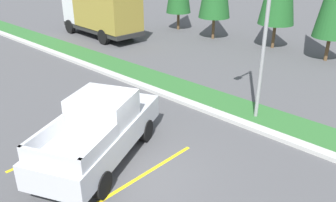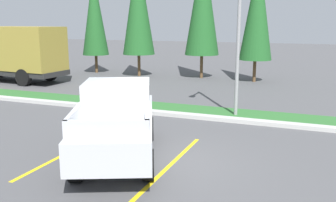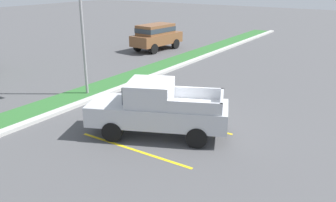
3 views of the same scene
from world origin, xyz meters
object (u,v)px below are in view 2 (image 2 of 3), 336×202
object	(u,v)px
pickup_truck_main	(117,121)
street_light	(238,20)
cypress_tree_center	(203,0)
cypress_tree_right_inner	(257,8)
cargo_truck_distant	(15,52)
cypress_tree_left_inner	(138,3)
cypress_tree_leftmost	(94,13)

from	to	relation	value
pickup_truck_main	street_light	world-z (taller)	street_light
cypress_tree_center	cypress_tree_right_inner	xyz separation A→B (m)	(3.55, -0.36, -0.56)
street_light	cypress_tree_center	size ratio (longest dim) A/B	0.75
pickup_truck_main	street_light	size ratio (longest dim) A/B	0.86
cargo_truck_distant	cypress_tree_left_inner	distance (m)	8.47
street_light	cypress_tree_right_inner	size ratio (longest dim) A/B	0.84
street_light	cypress_tree_center	xyz separation A→B (m)	(-4.30, 9.72, 1.30)
cypress_tree_leftmost	cypress_tree_right_inner	size ratio (longest dim) A/B	0.95
pickup_truck_main	street_light	bearing A→B (deg)	70.01
street_light	cypress_tree_left_inner	size ratio (longest dim) A/B	0.77
pickup_truck_main	cypress_tree_center	distance (m)	16.09
pickup_truck_main	cargo_truck_distant	bearing A→B (deg)	142.44
cargo_truck_distant	cypress_tree_right_inner	xyz separation A→B (m)	(13.86, 5.41, 2.66)
pickup_truck_main	cargo_truck_distant	xyz separation A→B (m)	(-12.54, 9.64, 0.81)
cargo_truck_distant	cypress_tree_right_inner	bearing A→B (deg)	21.32
cypress_tree_left_inner	cargo_truck_distant	bearing A→B (deg)	-140.03
cargo_truck_distant	cypress_tree_right_inner	distance (m)	15.12
street_light	cypress_tree_center	bearing A→B (deg)	113.86
cargo_truck_distant	street_light	xyz separation A→B (m)	(14.61, -3.95, 1.92)
pickup_truck_main	cypress_tree_leftmost	size ratio (longest dim) A/B	0.76
street_light	pickup_truck_main	bearing A→B (deg)	-109.99
cypress_tree_center	cypress_tree_left_inner	bearing A→B (deg)	-170.66
street_light	cypress_tree_center	distance (m)	10.71
pickup_truck_main	cypress_tree_left_inner	size ratio (longest dim) A/B	0.66
pickup_truck_main	cypress_tree_leftmost	world-z (taller)	cypress_tree_leftmost
cypress_tree_left_inner	cypress_tree_right_inner	distance (m)	7.84
street_light	cypress_tree_center	world-z (taller)	cypress_tree_center
pickup_truck_main	cypress_tree_left_inner	xyz separation A→B (m)	(-6.50, 14.71, 3.88)
cypress_tree_leftmost	street_light	bearing A→B (deg)	-37.70
cargo_truck_distant	street_light	world-z (taller)	street_light
cypress_tree_left_inner	street_light	bearing A→B (deg)	-46.46
cargo_truck_distant	street_light	bearing A→B (deg)	-15.12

